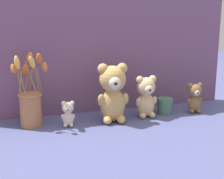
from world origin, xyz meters
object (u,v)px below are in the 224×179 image
at_px(teddy_bear_large, 113,92).
at_px(flower_vase, 30,102).
at_px(decorative_tin_tall, 165,106).
at_px(teddy_bear_tiny, 68,113).
at_px(teddy_bear_small, 194,97).
at_px(teddy_bear_medium, 146,96).

relative_size(teddy_bear_large, flower_vase, 0.82).
bearing_deg(decorative_tin_tall, teddy_bear_large, -171.62).
relative_size(teddy_bear_large, decorative_tin_tall, 3.44).
distance_m(teddy_bear_large, flower_vase, 0.37).
distance_m(teddy_bear_tiny, decorative_tin_tall, 0.49).
xyz_separation_m(teddy_bear_small, decorative_tin_tall, (-0.15, 0.03, -0.04)).
height_order(teddy_bear_tiny, flower_vase, flower_vase).
xyz_separation_m(teddy_bear_large, teddy_bear_tiny, (-0.21, 0.00, -0.08)).
height_order(teddy_bear_medium, teddy_bear_small, teddy_bear_medium).
bearing_deg(teddy_bear_small, teddy_bear_medium, 178.61).
bearing_deg(teddy_bear_medium, decorative_tin_tall, 11.42).
relative_size(teddy_bear_large, teddy_bear_small, 1.79).
bearing_deg(teddy_bear_medium, teddy_bear_large, -173.66).
relative_size(teddy_bear_small, decorative_tin_tall, 1.92).
xyz_separation_m(teddy_bear_small, flower_vase, (-0.79, 0.04, 0.03)).
bearing_deg(teddy_bear_small, flower_vase, 176.84).
height_order(teddy_bear_large, teddy_bear_medium, teddy_bear_large).
relative_size(teddy_bear_medium, decorative_tin_tall, 2.55).
bearing_deg(teddy_bear_tiny, decorative_tin_tall, 4.83).
xyz_separation_m(teddy_bear_tiny, decorative_tin_tall, (0.49, 0.04, -0.02)).
bearing_deg(teddy_bear_large, teddy_bear_tiny, 179.91).
height_order(teddy_bear_large, decorative_tin_tall, teddy_bear_large).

